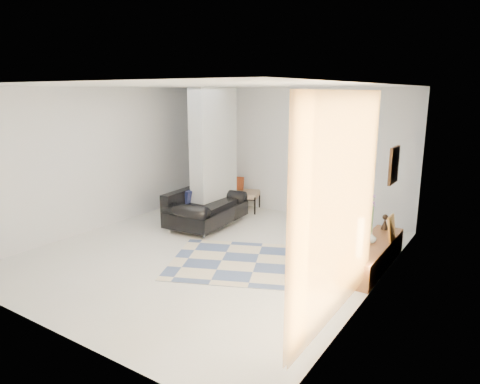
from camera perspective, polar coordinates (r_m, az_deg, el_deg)
The scene contains 17 objects.
floor at distance 7.47m, azimuth -3.87°, elevation -8.04°, with size 6.00×6.00×0.00m, color silver.
ceiling at distance 6.97m, azimuth -4.24°, elevation 13.97°, with size 6.00×6.00×0.00m, color white.
wall_back at distance 9.62m, azimuth 6.81°, elevation 5.32°, with size 6.00×6.00×0.00m, color silver.
wall_front at distance 5.09m, azimuth -24.83°, elevation -2.88°, with size 6.00×6.00×0.00m, color silver.
wall_left at distance 9.00m, azimuth -18.22°, elevation 4.21°, with size 6.00×6.00×0.00m, color silver.
wall_right at distance 5.89m, azimuth 17.87°, elevation -0.23°, with size 6.00×6.00×0.00m, color silver.
partition_column at distance 9.00m, azimuth -3.51°, elevation 4.85°, with size 0.35×1.20×2.80m, color #9DA2A3.
hallway_door at distance 10.73m, azimuth -3.46°, elevation 4.15°, with size 0.85×0.06×2.04m, color white.
curtain at distance 4.83m, azimuth 13.33°, elevation -2.20°, with size 2.55×2.55×0.00m, color #FFAB43.
wall_art at distance 6.70m, azimuth 19.84°, elevation 3.38°, with size 0.04×0.45×0.55m, color #3C2210.
media_console at distance 7.12m, azimuth 17.36°, elevation -7.96°, with size 0.45×1.97×0.80m.
loveseat at distance 8.88m, azimuth -4.82°, elevation -2.23°, with size 1.15×1.82×0.76m.
daybed at distance 10.07m, azimuth -2.04°, elevation 0.12°, with size 1.67×1.14×0.77m.
area_rug at distance 7.01m, azimuth 2.15°, elevation -9.44°, with size 2.74×1.83×0.01m, color beige.
cylinder_lamp at distance 6.33m, azimuth 15.71°, elevation -5.88°, with size 0.11×0.11×0.58m, color silver.
bronze_figurine at distance 7.75m, azimuth 18.76°, elevation -3.81°, with size 0.13×0.13×0.26m, color black, non-canonical shape.
vase at distance 7.02m, azimuth 17.08°, elevation -5.81°, with size 0.16×0.16×0.17m, color silver.
Camera 1 is at (4.21, -5.55, 2.70)m, focal length 32.00 mm.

